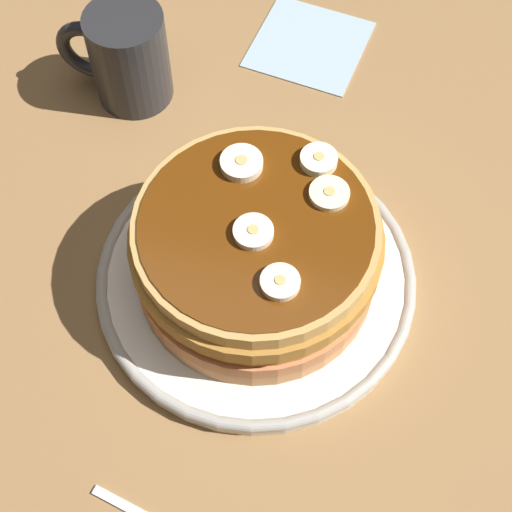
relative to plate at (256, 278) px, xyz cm
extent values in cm
cube|color=olive|center=(0.00, 0.00, -2.46)|extent=(140.00, 140.00, 3.00)
cylinder|color=silver|center=(0.00, 0.00, -0.22)|extent=(26.62, 26.62, 1.49)
torus|color=#A19E96|center=(0.00, 0.00, 0.30)|extent=(26.86, 26.86, 1.04)
cylinder|color=tan|center=(0.08, -0.26, 1.31)|extent=(19.64, 19.64, 1.57)
cylinder|color=#BD7648|center=(-0.39, 0.07, 2.89)|extent=(19.66, 19.66, 1.57)
cylinder|color=#BE7830|center=(-0.16, -0.44, 4.46)|extent=(18.96, 18.96, 1.57)
cylinder|color=#A16E2D|center=(-0.28, -0.28, 6.03)|extent=(19.85, 19.85, 1.57)
cylinder|color=tan|center=(0.24, -0.01, 7.60)|extent=(18.97, 18.97, 1.57)
cylinder|color=#592B0A|center=(0.00, 0.00, 8.47)|extent=(17.91, 17.91, 0.16)
cylinder|color=#F0E0C4|center=(0.25, 0.91, 8.77)|extent=(3.05, 3.05, 0.77)
cylinder|color=tan|center=(0.25, 0.91, 9.20)|extent=(0.85, 0.85, 0.08)
cylinder|color=beige|center=(-4.87, -3.76, 8.72)|extent=(3.14, 3.14, 0.66)
cylinder|color=tan|center=(-4.87, -3.76, 9.09)|extent=(0.88, 0.88, 0.08)
cylinder|color=#EFE7C2|center=(2.29, -4.98, 8.83)|extent=(3.38, 3.38, 0.89)
cylinder|color=tan|center=(2.29, -4.98, 9.31)|extent=(0.95, 0.95, 0.08)
cylinder|color=#FAEDC4|center=(-2.81, 4.59, 8.78)|extent=(2.91, 2.91, 0.79)
cylinder|color=tan|center=(-2.81, 4.59, 9.22)|extent=(0.82, 0.82, 0.08)
cylinder|color=#F0EEC5|center=(-3.51, -6.62, 8.85)|extent=(2.96, 2.96, 0.92)
cylinder|color=tan|center=(-3.51, -6.62, 9.35)|extent=(0.83, 0.83, 0.08)
cylinder|color=#262628|center=(16.36, -18.30, 3.83)|extent=(7.39, 7.39, 9.57)
cylinder|color=black|center=(16.36, -18.30, 7.65)|extent=(6.28, 6.28, 0.57)
torus|color=#262628|center=(20.24, -18.30, 3.83)|extent=(6.69, 1.33, 6.69)
cube|color=#99B2BF|center=(0.86, -28.39, -0.81)|extent=(12.63, 12.63, 0.30)
camera|label=1|loc=(-6.87, 30.04, 57.41)|focal=54.27mm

